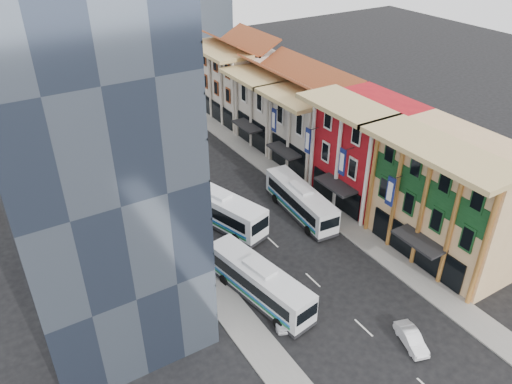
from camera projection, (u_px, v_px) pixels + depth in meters
ground at (372, 336)px, 40.89m from camera, size 200.00×200.00×0.00m
sidewalk_right at (299, 190)px, 60.70m from camera, size 3.00×90.00×0.15m
sidewalk_left at (170, 232)px, 53.10m from camera, size 3.00×90.00×0.15m
shophouse_tan at (453, 199)px, 47.68m from camera, size 8.00×14.00×12.00m
shophouse_red at (367, 151)px, 56.44m from camera, size 8.00×10.00×12.00m
shophouse_cream_near at (315, 130)px, 63.89m from camera, size 8.00×9.00×10.00m
shophouse_cream_mid at (277, 108)px, 70.46m from camera, size 8.00×9.00×10.00m
shophouse_cream_far at (240, 83)px, 77.86m from camera, size 8.00×12.00×11.00m
office_tower at (68, 131)px, 39.39m from camera, size 12.00×26.00×30.00m
office_block_far at (42, 123)px, 60.76m from camera, size 10.00×18.00×14.00m
bus_left_near at (259, 281)px, 43.79m from camera, size 4.65×11.86×3.71m
bus_left_far at (217, 207)px, 53.84m from camera, size 6.49×12.83×4.02m
bus_right at (301, 200)px, 55.33m from camera, size 3.57×11.65×3.68m
sedan_left at (281, 316)px, 41.93m from camera, size 2.52×3.77×1.19m
sedan_right at (411, 339)px, 39.82m from camera, size 2.33×3.93×1.22m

